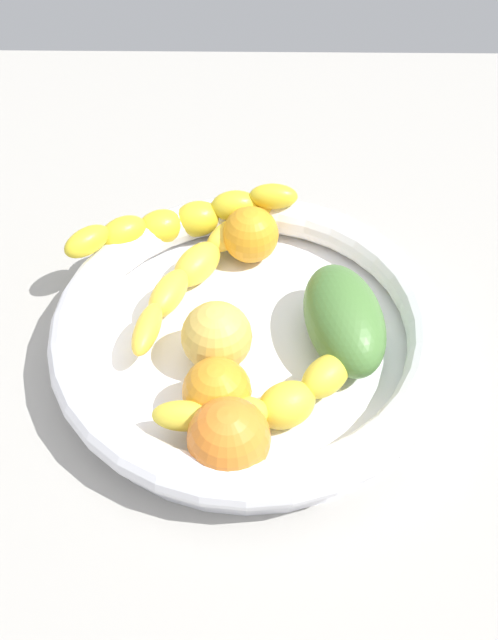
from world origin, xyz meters
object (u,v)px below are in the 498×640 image
object	(u,v)px
fruit_bowl	(249,334)
mango_green	(344,323)
orange_mid_left	(217,391)
orange_front	(229,438)
apple_yellow	(217,336)
banana_draped_left	(180,221)
banana_draped_right	(281,393)
orange_mid_right	(252,235)
banana_arching_top	(203,263)

from	to	relation	value
fruit_bowl	mango_green	world-z (taller)	mango_green
fruit_bowl	orange_mid_left	world-z (taller)	orange_mid_left
orange_front	apple_yellow	bearing A→B (deg)	97.48
mango_green	apple_yellow	bearing A→B (deg)	-171.33
banana_draped_left	orange_mid_left	bearing A→B (deg)	-77.74
banana_draped_right	orange_mid_left	distance (cm)	5.49
orange_mid_right	apple_yellow	distance (cm)	14.66
banana_draped_left	banana_draped_right	xyz separation A→B (cm)	(10.22, -21.65, -0.89)
fruit_bowl	banana_draped_right	bearing A→B (deg)	-70.59
orange_mid_right	apple_yellow	xyz separation A→B (cm)	(-3.04, -14.34, 0.30)
apple_yellow	mango_green	xyz separation A→B (cm)	(11.63, 1.77, -0.00)
mango_green	orange_mid_left	bearing A→B (deg)	-145.72
orange_mid_left	orange_mid_right	world-z (taller)	same
banana_draped_left	apple_yellow	distance (cm)	16.46
orange_front	orange_mid_right	distance (cm)	25.37
fruit_bowl	orange_mid_left	xyz separation A→B (cm)	(-2.63, -8.25, 1.89)
banana_draped_right	orange_mid_left	size ratio (longest dim) A/B	3.31
orange_front	mango_green	xyz separation A→B (cm)	(10.19, 12.75, -0.15)
orange_front	banana_draped_right	bearing A→B (deg)	50.22
banana_draped_left	orange_mid_right	size ratio (longest dim) A/B	4.05
fruit_bowl	orange_mid_left	size ratio (longest dim) A/B	6.24
fruit_bowl	apple_yellow	distance (cm)	4.26
orange_mid_right	apple_yellow	size ratio (longest dim) A/B	0.91
banana_draped_right	orange_front	bearing A→B (deg)	-129.78
banana_arching_top	orange_mid_left	bearing A→B (deg)	-82.79
orange_front	apple_yellow	distance (cm)	11.07
fruit_bowl	orange_mid_left	bearing A→B (deg)	-107.65
orange_front	banana_arching_top	bearing A→B (deg)	98.64
orange_mid_left	orange_mid_right	distance (cm)	20.51
banana_draped_left	fruit_bowl	bearing A→B (deg)	-61.50
banana_draped_right	mango_green	xyz separation A→B (cm)	(5.90, 7.59, 0.66)
banana_draped_right	banana_arching_top	bearing A→B (deg)	114.72
banana_arching_top	mango_green	distance (cm)	16.17
fruit_bowl	banana_draped_right	distance (cm)	8.70
orange_mid_right	orange_mid_left	bearing A→B (deg)	-97.78
mango_green	orange_mid_right	bearing A→B (deg)	124.37
orange_front	orange_mid_right	xyz separation A→B (cm)	(1.60, 25.31, -0.45)
fruit_bowl	banana_arching_top	xyz separation A→B (cm)	(-4.73, 8.38, 1.18)
orange_mid_left	orange_mid_right	xyz separation A→B (cm)	(2.78, 20.32, -0.03)
fruit_bowl	orange_mid_right	distance (cm)	12.21
banana_draped_right	orange_mid_left	bearing A→B (deg)	-178.29
banana_draped_left	orange_front	size ratio (longest dim) A/B	3.51
orange_mid_left	banana_draped_right	bearing A→B (deg)	1.71
banana_arching_top	orange_front	world-z (taller)	orange_front
apple_yellow	mango_green	size ratio (longest dim) A/B	0.49
orange_mid_right	apple_yellow	bearing A→B (deg)	-101.95
apple_yellow	mango_green	bearing A→B (deg)	8.67
banana_draped_right	banana_arching_top	distance (cm)	18.13
banana_draped_left	orange_mid_left	size ratio (longest dim) A/B	4.00
banana_draped_right	fruit_bowl	bearing A→B (deg)	109.41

